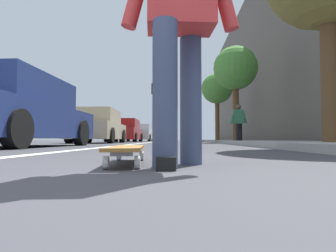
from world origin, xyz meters
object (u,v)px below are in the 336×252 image
(pedestrian_distant, at_px, (239,121))
(parked_car_near, at_px, (18,113))
(street_tree_far, at_px, (217,89))
(parked_car_end, at_px, (141,133))
(traffic_light, at_px, (153,102))
(parked_car_mid, at_px, (98,127))
(street_tree_mid, at_px, (235,69))
(skater_person, at_px, (180,11))
(skateboard, at_px, (127,150))
(parked_car_far, at_px, (125,131))

(pedestrian_distant, bearing_deg, parked_car_near, 136.50)
(parked_car_near, relative_size, street_tree_far, 0.90)
(parked_car_end, distance_m, traffic_light, 4.57)
(parked_car_mid, xyz_separation_m, street_tree_mid, (1.38, -6.36, 2.90))
(skater_person, bearing_deg, parked_car_near, 39.86)
(skateboard, distance_m, parked_car_far, 16.53)
(traffic_light, bearing_deg, parked_car_end, 21.10)
(skater_person, height_order, parked_car_end, skater_person)
(traffic_light, xyz_separation_m, street_tree_mid, (-7.13, -4.70, 0.59))
(parked_car_near, bearing_deg, traffic_light, -5.68)
(skater_person, xyz_separation_m, street_tree_far, (18.52, -2.77, 2.89))
(skater_person, distance_m, street_tree_mid, 12.54)
(parked_car_near, distance_m, pedestrian_distant, 8.71)
(parked_car_end, bearing_deg, skater_person, -171.62)
(parked_car_mid, height_order, parked_car_end, parked_car_mid)
(pedestrian_distant, bearing_deg, parked_car_mid, 88.71)
(parked_car_near, bearing_deg, street_tree_mid, -38.29)
(skater_person, height_order, pedestrian_distant, pedestrian_distant)
(traffic_light, xyz_separation_m, street_tree_far, (-0.55, -4.70, 0.81))
(parked_car_end, bearing_deg, parked_car_mid, 178.86)
(street_tree_mid, distance_m, pedestrian_distant, 3.06)
(parked_car_end, relative_size, traffic_light, 1.02)
(skater_person, relative_size, parked_car_near, 0.36)
(parked_car_end, relative_size, street_tree_mid, 0.94)
(pedestrian_distant, bearing_deg, skater_person, 166.14)
(parked_car_end, height_order, street_tree_far, street_tree_far)
(street_tree_mid, xyz_separation_m, pedestrian_distant, (-1.52, 0.20, -2.64))
(parked_car_mid, bearing_deg, street_tree_far, -38.59)
(skater_person, bearing_deg, parked_car_end, 8.38)
(street_tree_mid, bearing_deg, skateboard, 165.22)
(parked_car_far, xyz_separation_m, street_tree_mid, (-4.42, -6.32, 2.91))
(skateboard, height_order, skater_person, skater_person)
(parked_car_end, relative_size, street_tree_far, 0.89)
(parked_car_mid, bearing_deg, street_tree_mid, -77.72)
(skateboard, height_order, parked_car_near, parked_car_near)
(skateboard, relative_size, parked_car_mid, 0.20)
(skateboard, xyz_separation_m, street_tree_mid, (11.79, -3.11, 3.51))
(skateboard, height_order, street_tree_far, street_tree_far)
(skater_person, height_order, street_tree_mid, street_tree_mid)
(parked_car_mid, relative_size, traffic_light, 0.96)
(skateboard, bearing_deg, traffic_light, 4.80)
(parked_car_far, bearing_deg, skater_person, -167.75)
(skateboard, height_order, parked_car_end, parked_car_end)
(traffic_light, bearing_deg, parked_car_near, 174.32)
(parked_car_mid, relative_size, pedestrian_distant, 2.50)
(parked_car_end, height_order, street_tree_mid, street_tree_mid)
(street_tree_far, relative_size, pedestrian_distant, 2.98)
(street_tree_mid, distance_m, street_tree_far, 6.59)
(skater_person, xyz_separation_m, parked_car_end, (22.75, 3.35, -0.24))
(parked_car_far, bearing_deg, parked_car_near, -179.40)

